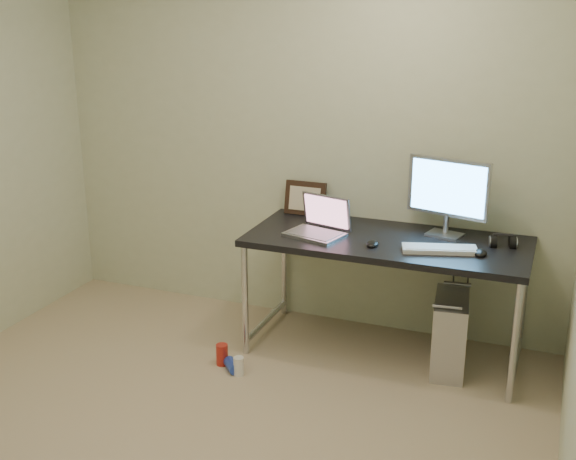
{
  "coord_description": "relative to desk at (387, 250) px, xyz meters",
  "views": [
    {
      "loc": [
        1.62,
        -2.63,
        2.12
      ],
      "look_at": [
        0.18,
        1.04,
        0.85
      ],
      "focal_mm": 45.0,
      "sensor_mm": 36.0,
      "label": 1
    }
  ],
  "objects": [
    {
      "name": "mouse_left",
      "position": [
        -0.05,
        -0.16,
        0.09
      ],
      "size": [
        0.08,
        0.12,
        0.04
      ],
      "primitive_type": "ellipsoid",
      "rotation": [
        0.0,
        0.0,
        0.07
      ],
      "color": "black",
      "rests_on": "desk"
    },
    {
      "name": "floor",
      "position": [
        -0.68,
        -1.39,
        -0.67
      ],
      "size": [
        3.5,
        3.5,
        0.0
      ],
      "primitive_type": "plane",
      "color": "tan",
      "rests_on": "ground"
    },
    {
      "name": "cable_a",
      "position": [
        0.36,
        0.31,
        -0.27
      ],
      "size": [
        0.01,
        0.16,
        0.69
      ],
      "primitive_type": "cylinder",
      "rotation": [
        0.21,
        0.0,
        0.0
      ],
      "color": "black",
      "rests_on": "ground"
    },
    {
      "name": "wall_back",
      "position": [
        -0.68,
        0.36,
        0.58
      ],
      "size": [
        3.5,
        0.02,
        2.5
      ],
      "primitive_type": "cube",
      "color": "beige",
      "rests_on": "ground"
    },
    {
      "name": "can_blue",
      "position": [
        -0.77,
        -0.56,
        -0.64
      ],
      "size": [
        0.13,
        0.14,
        0.07
      ],
      "primitive_type": "cylinder",
      "rotation": [
        1.57,
        0.0,
        0.76
      ],
      "color": "blue",
      "rests_on": "ground"
    },
    {
      "name": "headphones",
      "position": [
        0.65,
        0.1,
        0.1
      ],
      "size": [
        0.16,
        0.09,
        0.1
      ],
      "rotation": [
        0.0,
        0.0,
        0.23
      ],
      "color": "black",
      "rests_on": "desk"
    },
    {
      "name": "monitor",
      "position": [
        0.31,
        0.19,
        0.35
      ],
      "size": [
        0.5,
        0.19,
        0.47
      ],
      "rotation": [
        0.0,
        0.0,
        -0.25
      ],
      "color": "#A7A8AF",
      "rests_on": "desk"
    },
    {
      "name": "can_red",
      "position": [
        -0.86,
        -0.51,
        -0.61
      ],
      "size": [
        0.09,
        0.09,
        0.13
      ],
      "primitive_type": "cylinder",
      "rotation": [
        0.0,
        0.0,
        -0.36
      ],
      "color": "red",
      "rests_on": "ground"
    },
    {
      "name": "mouse_right",
      "position": [
        0.55,
        -0.09,
        0.09
      ],
      "size": [
        0.08,
        0.12,
        0.04
      ],
      "primitive_type": "ellipsoid",
      "rotation": [
        0.0,
        0.0,
        0.07
      ],
      "color": "black",
      "rests_on": "desk"
    },
    {
      "name": "can_white",
      "position": [
        -0.72,
        -0.59,
        -0.62
      ],
      "size": [
        0.07,
        0.07,
        0.11
      ],
      "primitive_type": "cylinder",
      "rotation": [
        0.0,
        0.0,
        0.24
      ],
      "color": "white",
      "rests_on": "ground"
    },
    {
      "name": "webcam",
      "position": [
        -0.35,
        0.28,
        0.16
      ],
      "size": [
        0.05,
        0.04,
        0.12
      ],
      "rotation": [
        0.0,
        0.0,
        0.24
      ],
      "color": "silver",
      "rests_on": "desk"
    },
    {
      "name": "picture_frame",
      "position": [
        -0.63,
        0.29,
        0.19
      ],
      "size": [
        0.28,
        0.08,
        0.22
      ],
      "primitive_type": "cube",
      "rotation": [
        -0.21,
        0.0,
        0.0
      ],
      "color": "black",
      "rests_on": "desk"
    },
    {
      "name": "desk",
      "position": [
        0.0,
        0.0,
        0.0
      ],
      "size": [
        1.67,
        0.73,
        0.75
      ],
      "color": "black",
      "rests_on": "ground"
    },
    {
      "name": "laptop",
      "position": [
        -0.41,
        -0.06,
        0.13
      ],
      "size": [
        0.39,
        0.35,
        0.23
      ],
      "rotation": [
        0.0,
        0.0,
        -0.25
      ],
      "color": "#A7A8AF",
      "rests_on": "desk"
    },
    {
      "name": "tower_computer",
      "position": [
        0.41,
        -0.06,
        -0.45
      ],
      "size": [
        0.24,
        0.46,
        0.48
      ],
      "rotation": [
        0.0,
        0.0,
        0.12
      ],
      "color": "#B1B1B6",
      "rests_on": "ground"
    },
    {
      "name": "cable_b",
      "position": [
        0.45,
        0.29,
        -0.29
      ],
      "size": [
        0.02,
        0.11,
        0.71
      ],
      "primitive_type": "cylinder",
      "rotation": [
        0.14,
        0.0,
        0.09
      ],
      "color": "black",
      "rests_on": "ground"
    },
    {
      "name": "keyboard",
      "position": [
        0.33,
        -0.11,
        0.09
      ],
      "size": [
        0.44,
        0.25,
        0.03
      ],
      "primitive_type": "cube",
      "rotation": [
        0.0,
        0.0,
        0.28
      ],
      "color": "silver",
      "rests_on": "desk"
    }
  ]
}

